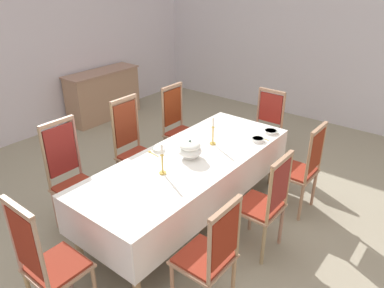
# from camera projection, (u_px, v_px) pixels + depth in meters

# --- Properties ---
(ground) EXTENTS (7.61, 6.65, 0.04)m
(ground) POSITION_uv_depth(u_px,v_px,m) (179.00, 212.00, 4.37)
(ground) COLOR gray
(back_wall) EXTENTS (7.61, 0.08, 3.09)m
(back_wall) POSITION_uv_depth(u_px,v_px,m) (9.00, 45.00, 5.56)
(back_wall) COLOR silver
(back_wall) RESTS_ON ground
(right_wall) EXTENTS (0.08, 6.65, 3.09)m
(right_wall) POSITION_uv_depth(u_px,v_px,m) (319.00, 35.00, 6.40)
(right_wall) COLOR silver
(right_wall) RESTS_ON ground
(dining_table) EXTENTS (2.65, 1.01, 0.77)m
(dining_table) POSITION_uv_depth(u_px,v_px,m) (190.00, 164.00, 3.96)
(dining_table) COLOR tan
(dining_table) RESTS_ON ground
(tablecloth) EXTENTS (2.67, 1.03, 0.43)m
(tablecloth) POSITION_uv_depth(u_px,v_px,m) (190.00, 167.00, 3.98)
(tablecloth) COLOR white
(tablecloth) RESTS_ON dining_table
(chair_south_a) EXTENTS (0.44, 0.42, 1.08)m
(chair_south_a) POSITION_uv_depth(u_px,v_px,m) (210.00, 255.00, 2.90)
(chair_south_a) COLOR #AF7B5C
(chair_south_a) RESTS_ON ground
(chair_north_a) EXTENTS (0.44, 0.42, 1.22)m
(chair_north_a) POSITION_uv_depth(u_px,v_px,m) (71.00, 176.00, 3.90)
(chair_north_a) COLOR tan
(chair_north_a) RESTS_ON ground
(chair_south_b) EXTENTS (0.44, 0.42, 1.10)m
(chair_south_b) POSITION_uv_depth(u_px,v_px,m) (265.00, 202.00, 3.53)
(chair_south_b) COLOR #A9796B
(chair_south_b) RESTS_ON ground
(chair_north_b) EXTENTS (0.44, 0.42, 1.22)m
(chair_north_b) POSITION_uv_depth(u_px,v_px,m) (134.00, 146.00, 4.54)
(chair_north_b) COLOR #B17763
(chair_north_b) RESTS_ON ground
(chair_south_c) EXTENTS (0.44, 0.42, 1.10)m
(chair_south_c) POSITION_uv_depth(u_px,v_px,m) (302.00, 167.00, 4.15)
(chair_south_c) COLOR #A17B5A
(chair_south_c) RESTS_ON ground
(chair_north_c) EXTENTS (0.44, 0.42, 1.17)m
(chair_north_c) POSITION_uv_depth(u_px,v_px,m) (179.00, 126.00, 5.16)
(chair_north_c) COLOR #AF7665
(chair_north_c) RESTS_ON ground
(chair_head_west) EXTENTS (0.42, 0.44, 1.18)m
(chair_head_west) POSITION_uv_depth(u_px,v_px,m) (47.00, 262.00, 2.78)
(chair_head_west) COLOR #A9786B
(chair_head_west) RESTS_ON ground
(chair_head_east) EXTENTS (0.42, 0.44, 1.07)m
(chair_head_east) POSITION_uv_depth(u_px,v_px,m) (265.00, 126.00, 5.24)
(chair_head_east) COLOR tan
(chair_head_east) RESTS_ON ground
(soup_tureen) EXTENTS (0.26, 0.26, 0.21)m
(soup_tureen) POSITION_uv_depth(u_px,v_px,m) (190.00, 149.00, 3.89)
(soup_tureen) COLOR white
(soup_tureen) RESTS_ON tablecloth
(candlestick_west) EXTENTS (0.07, 0.07, 0.32)m
(candlestick_west) POSITION_uv_depth(u_px,v_px,m) (162.00, 162.00, 3.57)
(candlestick_west) COLOR gold
(candlestick_west) RESTS_ON tablecloth
(candlestick_east) EXTENTS (0.07, 0.07, 0.33)m
(candlestick_east) POSITION_uv_depth(u_px,v_px,m) (213.00, 134.00, 4.18)
(candlestick_east) COLOR gold
(candlestick_east) RESTS_ON tablecloth
(bowl_near_left) EXTENTS (0.15, 0.15, 0.04)m
(bowl_near_left) POSITION_uv_depth(u_px,v_px,m) (258.00, 139.00, 4.30)
(bowl_near_left) COLOR white
(bowl_near_left) RESTS_ON tablecloth
(bowl_near_right) EXTENTS (0.14, 0.14, 0.03)m
(bowl_near_right) POSITION_uv_depth(u_px,v_px,m) (159.00, 149.00, 4.08)
(bowl_near_right) COLOR white
(bowl_near_right) RESTS_ON tablecloth
(bowl_far_left) EXTENTS (0.17, 0.17, 0.03)m
(bowl_far_left) POSITION_uv_depth(u_px,v_px,m) (271.00, 131.00, 4.51)
(bowl_far_left) COLOR white
(bowl_far_left) RESTS_ON tablecloth
(spoon_primary) EXTENTS (0.06, 0.18, 0.01)m
(spoon_primary) POSITION_uv_depth(u_px,v_px,m) (261.00, 137.00, 4.40)
(spoon_primary) COLOR gold
(spoon_primary) RESTS_ON tablecloth
(spoon_secondary) EXTENTS (0.04, 0.18, 0.01)m
(spoon_secondary) POSITION_uv_depth(u_px,v_px,m) (151.00, 152.00, 4.03)
(spoon_secondary) COLOR gold
(spoon_secondary) RESTS_ON tablecloth
(sideboard) EXTENTS (1.44, 0.48, 0.90)m
(sideboard) POSITION_uv_depth(u_px,v_px,m) (103.00, 95.00, 6.86)
(sideboard) COLOR tan
(sideboard) RESTS_ON ground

